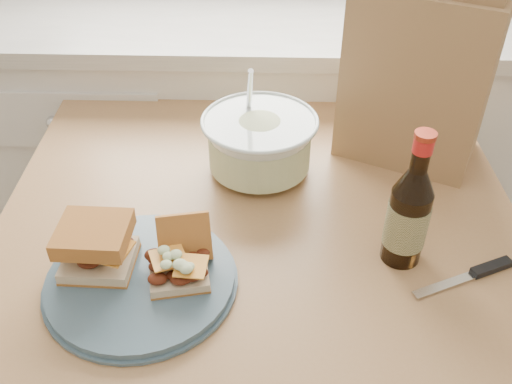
{
  "coord_description": "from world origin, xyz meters",
  "views": [
    {
      "loc": [
        0.06,
        0.15,
        1.51
      ],
      "look_at": [
        0.03,
        0.93,
        0.89
      ],
      "focal_mm": 40.0,
      "sensor_mm": 36.0,
      "label": 1
    }
  ],
  "objects_px": {
    "coleslaw_bowl": "(260,145)",
    "beer_bottle": "(408,215)",
    "dining_table": "(259,276)",
    "paper_bag": "(418,75)",
    "plate": "(141,280)"
  },
  "relations": [
    {
      "from": "paper_bag",
      "to": "plate",
      "type": "bearing_deg",
      "value": -115.75
    },
    {
      "from": "dining_table",
      "to": "paper_bag",
      "type": "bearing_deg",
      "value": 39.96
    },
    {
      "from": "dining_table",
      "to": "beer_bottle",
      "type": "relative_size",
      "value": 3.98
    },
    {
      "from": "beer_bottle",
      "to": "coleslaw_bowl",
      "type": "bearing_deg",
      "value": 124.33
    },
    {
      "from": "coleslaw_bowl",
      "to": "paper_bag",
      "type": "relative_size",
      "value": 0.65
    },
    {
      "from": "dining_table",
      "to": "coleslaw_bowl",
      "type": "relative_size",
      "value": 4.3
    },
    {
      "from": "plate",
      "to": "beer_bottle",
      "type": "relative_size",
      "value": 1.21
    },
    {
      "from": "dining_table",
      "to": "paper_bag",
      "type": "distance_m",
      "value": 0.51
    },
    {
      "from": "beer_bottle",
      "to": "paper_bag",
      "type": "xyz_separation_m",
      "value": [
        0.07,
        0.33,
        0.08
      ]
    },
    {
      "from": "plate",
      "to": "coleslaw_bowl",
      "type": "bearing_deg",
      "value": 60.56
    },
    {
      "from": "beer_bottle",
      "to": "paper_bag",
      "type": "relative_size",
      "value": 0.7
    },
    {
      "from": "dining_table",
      "to": "beer_bottle",
      "type": "bearing_deg",
      "value": -14.98
    },
    {
      "from": "plate",
      "to": "beer_bottle",
      "type": "distance_m",
      "value": 0.45
    },
    {
      "from": "coleslaw_bowl",
      "to": "beer_bottle",
      "type": "xyz_separation_m",
      "value": [
        0.25,
        -0.25,
        0.04
      ]
    },
    {
      "from": "plate",
      "to": "paper_bag",
      "type": "relative_size",
      "value": 0.86
    }
  ]
}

